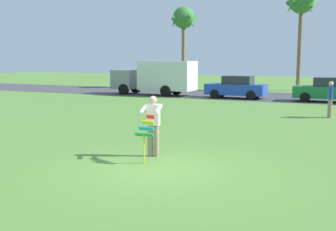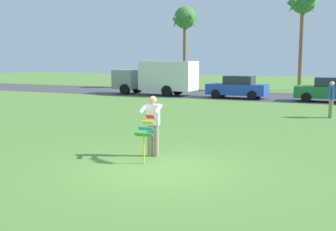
{
  "view_description": "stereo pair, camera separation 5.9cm",
  "coord_description": "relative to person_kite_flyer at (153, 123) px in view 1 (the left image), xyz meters",
  "views": [
    {
      "loc": [
        4.47,
        -9.0,
        2.75
      ],
      "look_at": [
        -0.74,
        2.24,
        1.05
      ],
      "focal_mm": 43.83,
      "sensor_mm": 36.0,
      "label": 1
    },
    {
      "loc": [
        4.53,
        -8.98,
        2.75
      ],
      "look_at": [
        -0.74,
        2.24,
        1.05
      ],
      "focal_mm": 43.83,
      "sensor_mm": 36.0,
      "label": 2
    }
  ],
  "objects": [
    {
      "name": "palm_tree_left_near",
      "position": [
        -10.35,
        26.9,
        5.47
      ],
      "size": [
        2.58,
        2.71,
        7.78
      ],
      "color": "brown",
      "rests_on": "ground"
    },
    {
      "name": "palm_tree_right_near",
      "position": [
        0.39,
        27.49,
        6.37
      ],
      "size": [
        2.58,
        2.71,
        8.75
      ],
      "color": "brown",
      "rests_on": "ground"
    },
    {
      "name": "parked_car_green",
      "position": [
        3.46,
        18.2,
        -0.18
      ],
      "size": [
        4.26,
        1.96,
        1.6
      ],
      "color": "#1E7238",
      "rests_on": "ground"
    },
    {
      "name": "person_walker_near",
      "position": [
        4.06,
        10.51,
        -0.02
      ],
      "size": [
        0.31,
        0.55,
        1.73
      ],
      "color": "gray",
      "rests_on": "ground"
    },
    {
      "name": "parked_car_blue",
      "position": [
        -2.62,
        18.2,
        -0.18
      ],
      "size": [
        4.23,
        1.9,
        1.6
      ],
      "color": "#2347B7",
      "rests_on": "ground"
    },
    {
      "name": "ground_plane",
      "position": [
        0.74,
        -1.22,
        -0.95
      ],
      "size": [
        120.0,
        120.0,
        0.0
      ],
      "primitive_type": "plane",
      "color": "#568438"
    },
    {
      "name": "parked_truck_grey_van",
      "position": [
        -8.86,
        18.2,
        0.46
      ],
      "size": [
        6.76,
        2.26,
        2.62
      ],
      "color": "gray",
      "rests_on": "ground"
    },
    {
      "name": "person_kite_flyer",
      "position": [
        0.0,
        0.0,
        0.0
      ],
      "size": [
        0.64,
        0.73,
        1.73
      ],
      "color": "gray",
      "rests_on": "ground"
    },
    {
      "name": "kite_held",
      "position": [
        0.15,
        -0.69,
        -0.09
      ],
      "size": [
        0.53,
        0.67,
        1.25
      ],
      "color": "red",
      "rests_on": "ground"
    },
    {
      "name": "road_strip",
      "position": [
        0.74,
        20.6,
        -0.95
      ],
      "size": [
        120.0,
        8.0,
        0.01
      ],
      "primitive_type": "cube",
      "color": "#424247",
      "rests_on": "ground"
    }
  ]
}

